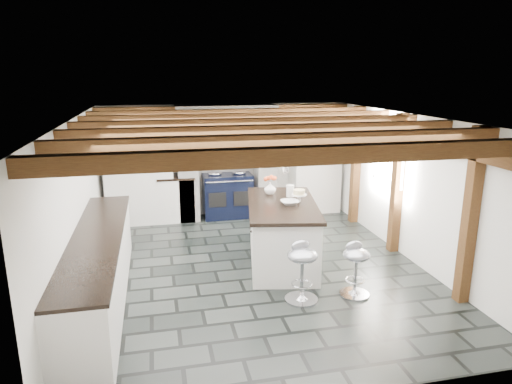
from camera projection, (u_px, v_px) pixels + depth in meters
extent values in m
plane|color=black|center=(255.00, 268.00, 7.03)|extent=(6.00, 6.00, 0.00)
plane|color=white|center=(225.00, 159.00, 9.57)|extent=(5.00, 0.00, 5.00)
plane|color=white|center=(76.00, 206.00, 6.21)|extent=(0.00, 6.00, 6.00)
plane|color=white|center=(408.00, 187.00, 7.26)|extent=(0.00, 6.00, 6.00)
plane|color=white|center=(255.00, 117.00, 6.45)|extent=(6.00, 6.00, 0.00)
cube|color=silver|center=(188.00, 173.00, 9.17)|extent=(0.40, 0.60, 1.90)
cube|color=silver|center=(265.00, 170.00, 9.51)|extent=(0.40, 0.60, 1.90)
cube|color=brown|center=(226.00, 121.00, 9.08)|extent=(2.10, 0.65, 0.18)
cube|color=silver|center=(226.00, 113.00, 9.04)|extent=(2.00, 0.60, 0.31)
cube|color=black|center=(229.00, 119.00, 8.76)|extent=(1.00, 0.03, 0.22)
cube|color=silver|center=(229.00, 119.00, 8.74)|extent=(0.90, 0.01, 0.14)
cube|color=white|center=(139.00, 173.00, 8.96)|extent=(1.30, 0.58, 2.00)
cube|color=white|center=(315.00, 165.00, 9.73)|extent=(1.00, 0.58, 2.00)
cube|color=white|center=(99.00, 270.00, 5.89)|extent=(0.60, 3.80, 0.88)
cube|color=black|center=(96.00, 237.00, 5.77)|extent=(0.64, 3.80, 0.04)
cube|color=white|center=(176.00, 199.00, 9.25)|extent=(0.70, 0.60, 0.88)
cube|color=black|center=(175.00, 176.00, 9.13)|extent=(0.74, 0.64, 0.04)
cube|color=brown|center=(408.00, 137.00, 7.04)|extent=(0.15, 5.80, 0.14)
plane|color=white|center=(390.00, 156.00, 7.72)|extent=(0.00, 0.90, 0.90)
cube|color=brown|center=(319.00, 155.00, 4.02)|extent=(5.00, 0.16, 0.16)
cube|color=brown|center=(290.00, 141.00, 4.83)|extent=(5.00, 0.16, 0.16)
cube|color=brown|center=(270.00, 131.00, 5.65)|extent=(5.00, 0.16, 0.16)
cube|color=brown|center=(255.00, 124.00, 6.47)|extent=(5.00, 0.16, 0.16)
cube|color=brown|center=(244.00, 118.00, 7.29)|extent=(5.00, 0.16, 0.16)
cube|color=brown|center=(234.00, 114.00, 8.11)|extent=(5.00, 0.16, 0.16)
cube|color=brown|center=(227.00, 110.00, 8.93)|extent=(5.00, 0.16, 0.16)
cube|color=brown|center=(470.00, 217.00, 5.74)|extent=(0.15, 0.15, 2.30)
cube|color=brown|center=(397.00, 184.00, 7.44)|extent=(0.15, 0.15, 2.30)
cube|color=brown|center=(356.00, 165.00, 8.95)|extent=(0.15, 0.15, 2.30)
cylinder|color=black|center=(286.00, 143.00, 6.59)|extent=(0.01, 0.01, 0.56)
cylinder|color=white|center=(286.00, 165.00, 6.67)|extent=(0.09, 0.09, 0.22)
cylinder|color=black|center=(284.00, 140.00, 6.88)|extent=(0.01, 0.01, 0.56)
cylinder|color=white|center=(284.00, 161.00, 6.97)|extent=(0.09, 0.09, 0.22)
cylinder|color=black|center=(282.00, 137.00, 7.18)|extent=(0.01, 0.01, 0.56)
cylinder|color=white|center=(282.00, 158.00, 7.26)|extent=(0.09, 0.09, 0.22)
cube|color=black|center=(227.00, 195.00, 9.45)|extent=(1.00, 0.60, 0.90)
ellipsoid|color=silver|center=(215.00, 173.00, 9.27)|extent=(0.28, 0.28, 0.11)
ellipsoid|color=silver|center=(239.00, 172.00, 9.38)|extent=(0.28, 0.28, 0.11)
cylinder|color=silver|center=(230.00, 182.00, 9.05)|extent=(0.95, 0.03, 0.03)
cube|color=black|center=(218.00, 200.00, 9.11)|extent=(0.35, 0.02, 0.30)
cube|color=black|center=(242.00, 198.00, 9.22)|extent=(0.35, 0.02, 0.30)
cube|color=white|center=(282.00, 234.00, 7.13)|extent=(1.29, 2.04, 0.93)
cube|color=black|center=(282.00, 204.00, 7.00)|extent=(1.39, 2.14, 0.05)
imported|color=white|center=(270.00, 188.00, 7.47)|extent=(0.23, 0.23, 0.20)
ellipsoid|color=#E44C20|center=(270.00, 179.00, 7.43)|extent=(0.21, 0.21, 0.13)
cylinder|color=white|center=(290.00, 191.00, 7.33)|extent=(0.13, 0.13, 0.19)
imported|color=white|center=(290.00, 203.00, 6.89)|extent=(0.32, 0.32, 0.07)
cylinder|color=white|center=(299.00, 199.00, 7.04)|extent=(0.05, 0.05, 0.11)
cylinder|color=white|center=(299.00, 195.00, 7.03)|extent=(0.23, 0.23, 0.02)
cylinder|color=#CBBB88|center=(299.00, 192.00, 7.01)|extent=(0.18, 0.18, 0.07)
cylinder|color=silver|center=(354.00, 294.00, 6.16)|extent=(0.40, 0.40, 0.03)
cone|color=silver|center=(354.00, 291.00, 6.15)|extent=(0.18, 0.18, 0.07)
cylinder|color=silver|center=(355.00, 275.00, 6.09)|extent=(0.05, 0.05, 0.50)
torus|color=silver|center=(355.00, 280.00, 6.11)|extent=(0.25, 0.25, 0.02)
ellipsoid|color=#90939D|center=(356.00, 255.00, 6.02)|extent=(0.42, 0.42, 0.16)
ellipsoid|color=#90939D|center=(353.00, 246.00, 6.08)|extent=(0.27, 0.14, 0.14)
cylinder|color=silver|center=(301.00, 299.00, 6.02)|extent=(0.44, 0.44, 0.03)
cone|color=silver|center=(301.00, 296.00, 6.01)|extent=(0.20, 0.20, 0.08)
cylinder|color=silver|center=(302.00, 277.00, 5.94)|extent=(0.05, 0.05, 0.55)
torus|color=silver|center=(302.00, 284.00, 5.96)|extent=(0.28, 0.28, 0.02)
ellipsoid|color=#90939D|center=(302.00, 255.00, 5.86)|extent=(0.49, 0.49, 0.18)
ellipsoid|color=#90939D|center=(298.00, 246.00, 5.92)|extent=(0.30, 0.18, 0.15)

